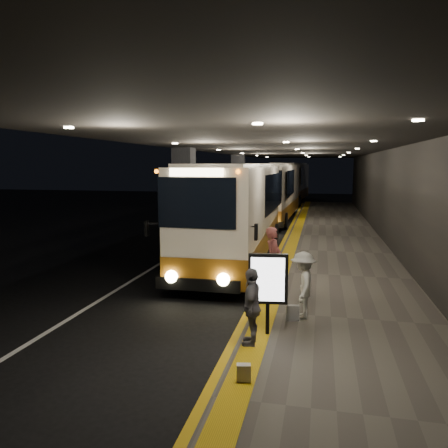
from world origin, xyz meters
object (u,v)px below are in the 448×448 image
(coach_main, at_px, (238,216))
(passenger_waiting_white, at_px, (303,285))
(info_sign, at_px, (268,281))
(coach_second, at_px, (273,194))
(coach_third, at_px, (290,184))
(stanchion_post, at_px, (272,279))
(bag_polka, at_px, (293,313))
(bag_plain, at_px, (244,373))
(passenger_waiting_grey, at_px, (252,307))
(passenger_boarding, at_px, (273,259))

(coach_main, bearing_deg, passenger_waiting_white, -68.62)
(info_sign, bearing_deg, coach_second, 89.01)
(coach_third, bearing_deg, stanchion_post, -83.27)
(coach_main, xyz_separation_m, info_sign, (2.13, -7.82, -0.42))
(info_sign, bearing_deg, stanchion_post, 87.14)
(info_sign, distance_m, stanchion_post, 2.45)
(bag_polka, height_order, bag_plain, bag_polka)
(coach_second, xyz_separation_m, bag_plain, (1.93, -22.21, -1.47))
(stanchion_post, bearing_deg, passenger_waiting_grey, -91.54)
(passenger_waiting_grey, relative_size, bag_plain, 5.31)
(stanchion_post, bearing_deg, info_sign, -86.00)
(coach_third, xyz_separation_m, passenger_waiting_white, (2.67, -33.52, -0.89))
(coach_main, bearing_deg, bag_plain, -80.27)
(coach_third, bearing_deg, passenger_waiting_white, -81.95)
(coach_second, height_order, coach_third, coach_third)
(bag_polka, distance_m, bag_plain, 3.11)
(coach_main, height_order, passenger_waiting_white, coach_main)
(passenger_waiting_white, height_order, passenger_waiting_grey, passenger_waiting_white)
(passenger_waiting_grey, relative_size, bag_polka, 4.33)
(passenger_waiting_grey, height_order, info_sign, info_sign)
(passenger_waiting_white, bearing_deg, coach_main, -158.01)
(passenger_waiting_white, relative_size, stanchion_post, 1.36)
(passenger_boarding, height_order, bag_polka, passenger_boarding)
(coach_third, relative_size, stanchion_post, 10.60)
(bag_polka, xyz_separation_m, stanchion_post, (-0.63, 1.41, 0.40))
(passenger_waiting_grey, xyz_separation_m, bag_polka, (0.71, 1.53, -0.60))
(passenger_waiting_white, xyz_separation_m, passenger_waiting_grey, (-0.92, -1.79, -0.00))
(coach_second, height_order, passenger_waiting_grey, coach_second)
(stanchion_post, bearing_deg, bag_plain, -89.61)
(coach_main, distance_m, coach_third, 26.92)
(passenger_waiting_white, bearing_deg, passenger_boarding, -157.30)
(coach_main, distance_m, bag_polka, 7.47)
(coach_second, xyz_separation_m, stanchion_post, (1.90, -17.75, -1.04))
(coach_third, xyz_separation_m, bag_plain, (1.86, -36.84, -1.53))
(passenger_waiting_grey, height_order, bag_polka, passenger_waiting_grey)
(coach_main, relative_size, passenger_waiting_grey, 7.54)
(passenger_waiting_white, distance_m, bag_plain, 3.47)
(info_sign, bearing_deg, bag_polka, 57.20)
(coach_main, height_order, passenger_waiting_grey, coach_main)
(coach_second, bearing_deg, passenger_waiting_grey, -83.51)
(coach_main, bearing_deg, coach_second, 88.03)
(bag_polka, relative_size, info_sign, 0.21)
(coach_third, relative_size, passenger_waiting_white, 7.81)
(coach_main, relative_size, bag_plain, 40.01)
(passenger_waiting_grey, xyz_separation_m, stanchion_post, (0.08, 2.94, -0.20))
(passenger_waiting_grey, xyz_separation_m, bag_plain, (0.11, -1.52, -0.63))
(bag_plain, xyz_separation_m, info_sign, (0.14, 2.09, 1.02))
(passenger_waiting_white, bearing_deg, coach_third, -176.48)
(coach_third, height_order, bag_polka, coach_third)
(passenger_boarding, xyz_separation_m, info_sign, (0.24, -3.31, 0.26))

